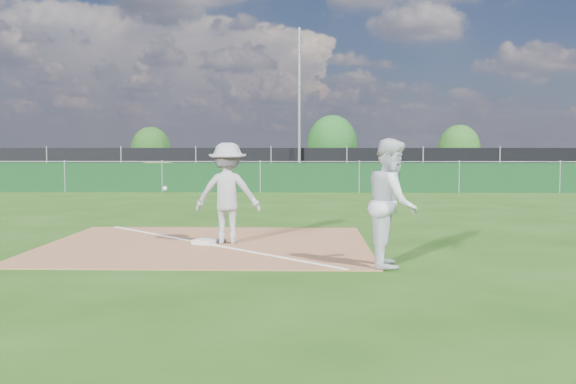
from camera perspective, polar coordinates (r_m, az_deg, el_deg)
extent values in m
plane|color=#1F450E|center=(21.04, -3.45, -1.00)|extent=(90.00, 90.00, 0.00)
cube|color=#8F5A39|center=(12.16, -7.22, -4.65)|extent=(6.00, 5.00, 0.02)
cube|color=white|center=(12.15, -7.22, -4.58)|extent=(5.01, 5.01, 0.01)
cube|color=black|center=(25.97, -2.48, 1.28)|extent=(44.00, 0.05, 1.20)
ellipsoid|color=olive|center=(30.19, -11.51, 1.55)|extent=(3.38, 2.60, 1.17)
cube|color=black|center=(33.94, -1.51, 2.43)|extent=(46.00, 0.04, 1.80)
cube|color=black|center=(38.96, -1.11, 1.31)|extent=(46.00, 9.00, 0.01)
cylinder|color=slate|center=(33.65, 1.02, 7.70)|extent=(0.16, 0.16, 8.00)
cube|color=silver|center=(12.20, -7.36, -4.37)|extent=(0.49, 0.49, 0.08)
imported|color=#A4A4A7|center=(12.13, -5.38, -0.09)|extent=(1.24, 0.73, 1.90)
sphere|color=white|center=(11.93, -10.89, 0.32)|extent=(0.08, 0.08, 0.08)
imported|color=silver|center=(9.92, 9.22, -0.95)|extent=(0.85, 1.03, 1.97)
imported|color=#93959A|center=(40.11, -10.85, 2.44)|extent=(4.81, 2.64, 1.55)
imported|color=black|center=(38.26, -2.42, 2.34)|extent=(4.38, 1.67, 1.43)
imported|color=black|center=(39.68, 9.04, 2.17)|extent=(4.32, 2.53, 1.18)
cylinder|color=#382316|center=(45.72, -12.08, 2.19)|extent=(0.24, 0.24, 0.91)
ellipsoid|color=#194112|center=(45.70, -12.10, 3.72)|extent=(2.74, 2.74, 3.15)
cylinder|color=#382316|center=(44.30, 3.94, 2.36)|extent=(0.24, 0.24, 1.14)
ellipsoid|color=#154B16|center=(44.29, 3.95, 4.32)|extent=(3.41, 3.41, 3.92)
cylinder|color=#382316|center=(45.74, 14.94, 2.17)|extent=(0.24, 0.24, 0.95)
ellipsoid|color=#1D4B15|center=(45.72, 14.97, 3.76)|extent=(2.86, 2.86, 3.28)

